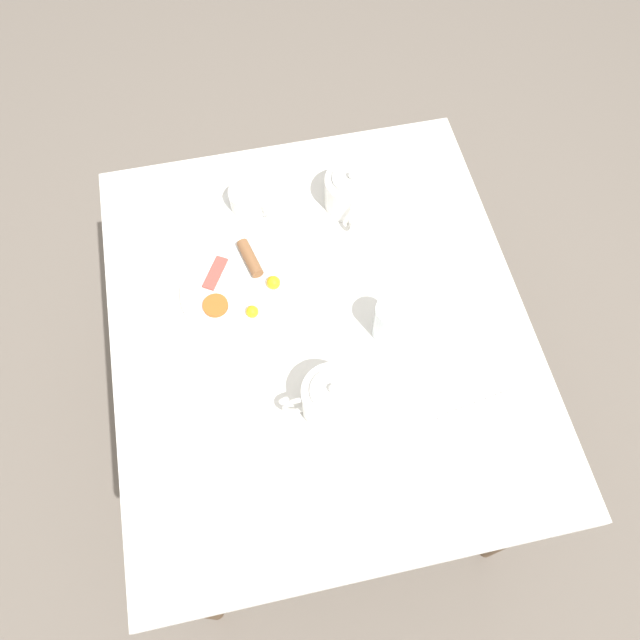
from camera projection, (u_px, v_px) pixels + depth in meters
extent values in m
plane|color=#70665B|center=(320.00, 426.00, 2.04)|extent=(8.00, 8.00, 0.00)
cube|color=silver|center=(320.00, 327.00, 1.38)|extent=(1.05, 0.91, 0.03)
cylinder|color=brown|center=(157.00, 269.00, 1.89)|extent=(0.04, 0.04, 0.72)
cylinder|color=brown|center=(194.00, 606.00, 1.47)|extent=(0.04, 0.04, 0.72)
cylinder|color=brown|center=(414.00, 224.00, 1.96)|extent=(0.04, 0.04, 0.72)
cylinder|color=brown|center=(519.00, 532.00, 1.54)|extent=(0.04, 0.04, 0.72)
cylinder|color=white|center=(242.00, 289.00, 1.40)|extent=(0.28, 0.28, 0.01)
cylinder|color=white|center=(253.00, 314.00, 1.36)|extent=(0.07, 0.07, 0.00)
sphere|color=yellow|center=(252.00, 312.00, 1.35)|extent=(0.03, 0.03, 0.03)
cylinder|color=white|center=(274.00, 285.00, 1.39)|extent=(0.06, 0.06, 0.00)
sphere|color=yellow|center=(273.00, 283.00, 1.38)|extent=(0.03, 0.03, 0.03)
cylinder|color=brown|center=(250.00, 258.00, 1.41)|extent=(0.10, 0.05, 0.03)
cube|color=#B74C42|center=(215.00, 273.00, 1.41)|extent=(0.09, 0.07, 0.01)
cylinder|color=#D16023|center=(215.00, 305.00, 1.37)|extent=(0.06, 0.06, 0.01)
cylinder|color=white|center=(332.00, 399.00, 1.24)|extent=(0.12, 0.12, 0.09)
cylinder|color=white|center=(333.00, 391.00, 1.20)|extent=(0.09, 0.09, 0.01)
sphere|color=white|center=(333.00, 388.00, 1.19)|extent=(0.02, 0.02, 0.02)
cone|color=white|center=(370.00, 391.00, 1.24)|extent=(0.02, 0.05, 0.04)
torus|color=white|center=(299.00, 405.00, 1.24)|extent=(0.01, 0.07, 0.07)
cylinder|color=white|center=(351.00, 191.00, 1.48)|extent=(0.12, 0.12, 0.09)
cylinder|color=white|center=(351.00, 178.00, 1.43)|extent=(0.09, 0.09, 0.01)
sphere|color=white|center=(352.00, 175.00, 1.42)|extent=(0.02, 0.02, 0.02)
cone|color=white|center=(349.00, 164.00, 1.50)|extent=(0.05, 0.03, 0.04)
torus|color=white|center=(352.00, 214.00, 1.45)|extent=(0.07, 0.02, 0.07)
cylinder|color=white|center=(250.00, 206.00, 1.51)|extent=(0.14, 0.14, 0.01)
cylinder|color=white|center=(248.00, 198.00, 1.48)|extent=(0.09, 0.09, 0.05)
cylinder|color=tan|center=(249.00, 200.00, 1.49)|extent=(0.08, 0.08, 0.04)
torus|color=white|center=(263.00, 210.00, 1.46)|extent=(0.04, 0.03, 0.04)
cylinder|color=white|center=(390.00, 321.00, 1.31)|extent=(0.07, 0.07, 0.10)
cube|color=silver|center=(478.00, 405.00, 1.28)|extent=(0.04, 0.18, 0.00)
cube|color=silver|center=(203.00, 432.00, 1.25)|extent=(0.05, 0.21, 0.00)
cube|color=silver|center=(157.00, 213.00, 1.50)|extent=(0.15, 0.03, 0.00)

